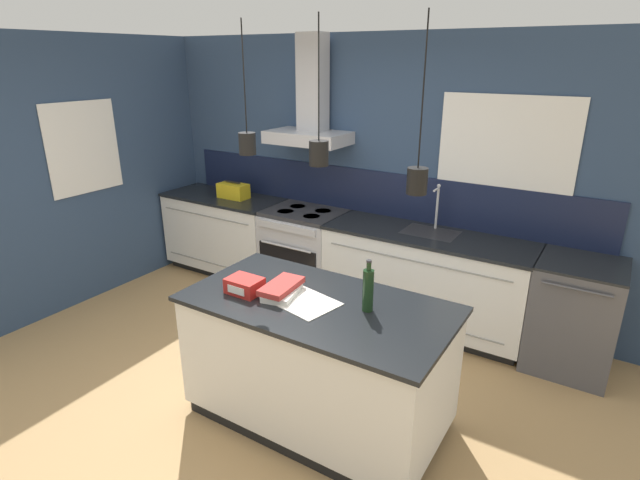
# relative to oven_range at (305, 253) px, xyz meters

# --- Properties ---
(ground_plane) EXTENTS (16.00, 16.00, 0.00)m
(ground_plane) POSITION_rel_oven_range_xyz_m (0.57, -1.69, -0.46)
(ground_plane) COLOR tan
(ground_plane) RESTS_ON ground
(wall_back) EXTENTS (5.60, 2.10, 2.60)m
(wall_back) POSITION_rel_oven_range_xyz_m (0.55, 0.31, 0.90)
(wall_back) COLOR navy
(wall_back) RESTS_ON ground_plane
(wall_left) EXTENTS (0.08, 3.80, 2.60)m
(wall_left) POSITION_rel_oven_range_xyz_m (-1.85, -0.99, 0.85)
(wall_left) COLOR navy
(wall_left) RESTS_ON ground_plane
(counter_run_left) EXTENTS (1.41, 0.64, 0.91)m
(counter_run_left) POSITION_rel_oven_range_xyz_m (-1.09, 0.01, 0.01)
(counter_run_left) COLOR black
(counter_run_left) RESTS_ON ground_plane
(counter_run_sink) EXTENTS (1.87, 0.64, 1.32)m
(counter_run_sink) POSITION_rel_oven_range_xyz_m (1.32, 0.01, 0.01)
(counter_run_sink) COLOR black
(counter_run_sink) RESTS_ON ground_plane
(oven_range) EXTENTS (0.79, 0.66, 0.91)m
(oven_range) POSITION_rel_oven_range_xyz_m (0.00, 0.00, 0.00)
(oven_range) COLOR #B5B5BA
(oven_range) RESTS_ON ground_plane
(dishwasher) EXTENTS (0.63, 0.65, 0.91)m
(dishwasher) POSITION_rel_oven_range_xyz_m (2.56, 0.00, 0.00)
(dishwasher) COLOR #4C4C51
(dishwasher) RESTS_ON ground_plane
(kitchen_island) EXTENTS (1.74, 0.92, 0.91)m
(kitchen_island) POSITION_rel_oven_range_xyz_m (1.18, -1.62, 0.00)
(kitchen_island) COLOR black
(kitchen_island) RESTS_ON ground_plane
(bottle_on_island) EXTENTS (0.07, 0.07, 0.33)m
(bottle_on_island) POSITION_rel_oven_range_xyz_m (1.50, -1.55, 0.60)
(bottle_on_island) COLOR #193319
(bottle_on_island) RESTS_ON kitchen_island
(book_stack) EXTENTS (0.24, 0.35, 0.08)m
(book_stack) POSITION_rel_oven_range_xyz_m (0.93, -1.66, 0.50)
(book_stack) COLOR silver
(book_stack) RESTS_ON kitchen_island
(red_supply_box) EXTENTS (0.23, 0.18, 0.10)m
(red_supply_box) POSITION_rel_oven_range_xyz_m (0.70, -1.76, 0.51)
(red_supply_box) COLOR red
(red_supply_box) RESTS_ON kitchen_island
(paper_pile) EXTENTS (0.53, 0.41, 0.01)m
(paper_pile) POSITION_rel_oven_range_xyz_m (1.08, -1.66, 0.46)
(paper_pile) COLOR silver
(paper_pile) RESTS_ON kitchen_island
(yellow_toolbox) EXTENTS (0.34, 0.18, 0.19)m
(yellow_toolbox) POSITION_rel_oven_range_xyz_m (-0.94, 0.00, 0.54)
(yellow_toolbox) COLOR gold
(yellow_toolbox) RESTS_ON counter_run_left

